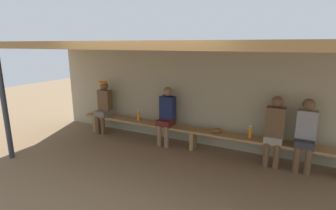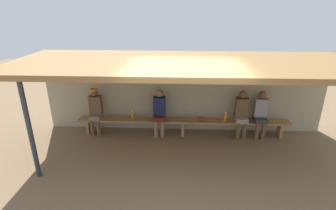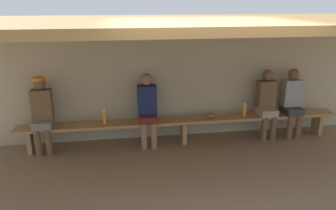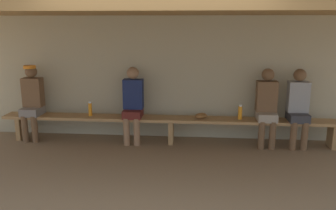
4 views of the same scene
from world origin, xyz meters
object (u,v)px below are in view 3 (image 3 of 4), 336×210
Objects in this scene: player_in_blue at (292,100)px; water_bottle_orange at (244,110)px; bench at (183,123)px; player_in_red at (42,111)px; baseball_glove_dark_brown at (210,115)px; player_near_post at (267,101)px; water_bottle_blue at (104,117)px; player_leftmost at (147,107)px.

water_bottle_orange is (-0.96, 0.01, -0.15)m from player_in_blue.
player_in_red reaches higher than bench.
baseball_glove_dark_brown is (3.02, 0.00, -0.24)m from player_in_red.
bench is at bearing -179.92° from player_in_blue.
water_bottle_blue is at bearing 179.70° from player_near_post.
water_bottle_orange is 1.00× the size of water_bottle_blue.
baseball_glove_dark_brown is at bearing -0.38° from water_bottle_blue.
bench is 4.49× the size of player_in_blue.
bench is 1.46m from water_bottle_blue.
bench is 1.66m from player_near_post.
player_in_red is (-4.12, 0.00, 0.02)m from player_near_post.
player_in_red is 5.34× the size of water_bottle_orange.
water_bottle_orange reaches higher than baseball_glove_dark_brown.
player_near_post is at bearing 0.11° from bench.
player_leftmost reaches higher than water_bottle_orange.
water_bottle_blue is (-3.07, 0.02, -0.15)m from player_near_post.
player_in_blue is 4.64m from player_in_red.
player_near_post is 4.12m from player_in_red.
player_leftmost is 5.29× the size of water_bottle_blue.
player_near_post is 0.99× the size of player_in_red.
player_in_blue is at bearing 139.00° from baseball_glove_dark_brown.
player_near_post is 1.00× the size of player_in_blue.
water_bottle_blue is (-3.59, 0.02, -0.15)m from player_in_blue.
player_leftmost is (1.83, -0.00, -0.02)m from player_in_red.
player_leftmost is 5.56× the size of baseball_glove_dark_brown.
player_near_post is 5.30× the size of water_bottle_orange.
player_leftmost is at bearing -0.02° from player_in_red.
bench is 2.52m from player_in_red.
water_bottle_orange is at bearing 179.30° from player_near_post.
water_bottle_blue reaches higher than baseball_glove_dark_brown.
player_in_blue is 1.64m from baseball_glove_dark_brown.
player_near_post is at bearing 180.00° from player_in_blue.
player_near_post is 5.56× the size of baseball_glove_dark_brown.
player_in_red reaches higher than player_near_post.
water_bottle_blue is 1.97m from baseball_glove_dark_brown.
player_in_blue reaches higher than baseball_glove_dark_brown.
water_bottle_blue is at bearing 179.75° from player_in_blue.
bench is 4.46× the size of player_in_red.
bench is at bearing -0.08° from player_in_red.
player_leftmost is 1.86m from water_bottle_orange.
player_leftmost is (-0.67, 0.00, 0.34)m from bench.
player_in_red is at bearing -40.85° from baseball_glove_dark_brown.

